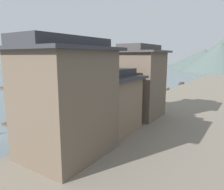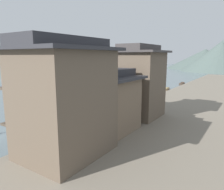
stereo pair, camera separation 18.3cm
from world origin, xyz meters
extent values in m
cube|color=slate|center=(16.18, 30.00, 0.30)|extent=(18.00, 110.00, 0.60)
cube|color=#33281E|center=(-5.05, 11.18, 0.10)|extent=(3.31, 4.67, 0.21)
cube|color=#33281E|center=(-6.26, 13.16, 0.30)|extent=(0.86, 0.72, 0.18)
cube|color=#33281E|center=(-3.85, 9.20, 0.30)|extent=(0.86, 0.72, 0.18)
cube|color=#33281E|center=(-5.39, 10.97, 0.25)|extent=(2.37, 3.83, 0.08)
cube|color=#33281E|center=(-4.72, 11.39, 0.25)|extent=(2.37, 3.83, 0.08)
ellipsoid|color=#4C6B42|center=(-5.05, 11.18, 0.42)|extent=(1.24, 1.35, 0.43)
cube|color=brown|center=(-6.21, 54.98, 0.10)|extent=(1.51, 3.55, 0.21)
cube|color=brown|center=(-6.03, 53.42, 0.30)|extent=(1.04, 0.48, 0.19)
cube|color=brown|center=(-6.40, 56.54, 0.30)|extent=(1.04, 0.48, 0.19)
cube|color=brown|center=(-5.70, 55.04, 0.25)|extent=(0.42, 2.93, 0.08)
cube|color=brown|center=(-6.73, 54.92, 0.25)|extent=(0.42, 2.93, 0.08)
ellipsoid|color=brown|center=(-6.21, 54.98, 0.48)|extent=(1.16, 1.51, 0.55)
cube|color=#423328|center=(5.67, 17.59, 0.14)|extent=(1.67, 4.88, 0.29)
cube|color=#423328|center=(6.08, 19.81, 0.42)|extent=(0.78, 0.49, 0.26)
cube|color=#423328|center=(5.27, 15.37, 0.42)|extent=(0.78, 0.49, 0.26)
cube|color=#423328|center=(5.31, 17.65, 0.33)|extent=(0.86, 4.26, 0.08)
cube|color=#423328|center=(6.03, 17.52, 0.33)|extent=(0.86, 4.26, 0.08)
cube|color=#33281E|center=(-6.92, 18.90, 0.14)|extent=(3.87, 1.70, 0.28)
cube|color=#33281E|center=(-8.61, 19.30, 0.41)|extent=(0.53, 0.83, 0.25)
cube|color=#33281E|center=(-5.22, 18.50, 0.41)|extent=(0.53, 0.83, 0.25)
cube|color=#33281E|center=(-7.00, 18.52, 0.32)|extent=(3.21, 0.83, 0.08)
cube|color=#33281E|center=(-6.83, 19.27, 0.32)|extent=(3.21, 0.83, 0.08)
ellipsoid|color=#4C6B42|center=(-6.92, 18.90, 0.49)|extent=(1.22, 0.99, 0.42)
cube|color=#423328|center=(5.55, 52.18, 0.12)|extent=(1.38, 3.55, 0.25)
cube|color=#423328|center=(5.40, 53.76, 0.36)|extent=(0.98, 0.45, 0.22)
cube|color=#423328|center=(5.70, 50.61, 0.36)|extent=(0.98, 0.45, 0.22)
cube|color=#423328|center=(5.07, 52.14, 0.29)|extent=(0.36, 2.96, 0.08)
cube|color=#423328|center=(6.04, 52.23, 0.29)|extent=(0.36, 2.96, 0.08)
cube|color=#423328|center=(5.56, 28.96, 0.12)|extent=(1.62, 3.80, 0.23)
cube|color=#423328|center=(5.83, 30.63, 0.34)|extent=(0.98, 0.51, 0.21)
cube|color=#423328|center=(5.29, 27.29, 0.34)|extent=(0.98, 0.51, 0.21)
cube|color=#423328|center=(5.09, 29.04, 0.27)|extent=(0.59, 3.15, 0.08)
cube|color=#423328|center=(6.03, 28.88, 0.27)|extent=(0.59, 3.15, 0.08)
cube|color=#232326|center=(5.12, 7.56, 0.11)|extent=(1.97, 4.71, 0.23)
cube|color=#232326|center=(4.73, 9.67, 0.33)|extent=(1.08, 0.54, 0.20)
cube|color=#232326|center=(5.51, 5.46, 0.33)|extent=(1.08, 0.54, 0.20)
cube|color=#232326|center=(4.60, 7.47, 0.27)|extent=(0.82, 4.02, 0.08)
cube|color=#232326|center=(5.65, 7.66, 0.27)|extent=(0.82, 4.02, 0.08)
ellipsoid|color=#4C6B42|center=(5.12, 7.56, 0.51)|extent=(1.28, 1.61, 0.57)
cube|color=brown|center=(5.53, 39.38, 0.11)|extent=(1.77, 4.34, 0.22)
cube|color=brown|center=(5.11, 41.31, 0.31)|extent=(0.86, 0.52, 0.19)
cube|color=brown|center=(5.95, 37.45, 0.31)|extent=(0.86, 0.52, 0.19)
cube|color=brown|center=(5.13, 39.30, 0.26)|extent=(0.87, 3.68, 0.08)
cube|color=brown|center=(5.92, 39.47, 0.26)|extent=(0.87, 3.68, 0.08)
ellipsoid|color=olive|center=(5.53, 39.38, 0.44)|extent=(1.02, 1.27, 0.44)
cube|color=brown|center=(10.74, 1.45, 4.50)|extent=(5.28, 6.37, 7.80)
cube|color=#4D4135|center=(7.75, 1.45, 3.20)|extent=(0.70, 6.37, 0.16)
cube|color=#4D4135|center=(7.75, 1.45, 5.80)|extent=(0.70, 6.37, 0.16)
cube|color=#2D2D33|center=(10.74, 1.45, 8.52)|extent=(6.18, 7.27, 0.24)
cube|color=#2D2D33|center=(10.74, 1.45, 8.99)|extent=(3.17, 7.27, 0.70)
cube|color=#75604C|center=(10.48, 7.65, 3.20)|extent=(4.75, 5.03, 5.20)
cube|color=brown|center=(7.75, 7.65, 3.20)|extent=(0.70, 5.03, 0.16)
cube|color=#2D2D33|center=(10.48, 7.65, 5.92)|extent=(5.65, 5.93, 0.24)
cube|color=#2D2D33|center=(10.48, 7.65, 6.39)|extent=(2.85, 5.93, 0.70)
cube|color=brown|center=(10.64, 13.95, 4.50)|extent=(5.07, 5.19, 7.80)
cube|color=#4D4135|center=(7.75, 13.95, 3.20)|extent=(0.70, 5.19, 0.16)
cube|color=#4D4135|center=(7.75, 13.95, 5.80)|extent=(0.70, 5.19, 0.16)
cube|color=#3D3838|center=(10.64, 13.95, 8.52)|extent=(5.97, 6.09, 0.24)
cube|color=#3D3838|center=(10.64, 13.95, 8.99)|extent=(3.04, 6.09, 0.70)
cylinder|color=#473828|center=(7.53, 6.95, 1.08)|extent=(0.20, 0.20, 0.95)
cylinder|color=#473828|center=(7.53, 18.40, 1.03)|extent=(0.20, 0.20, 0.86)
cylinder|color=#473828|center=(7.53, 29.19, 1.08)|extent=(0.20, 0.20, 0.95)
cone|color=#4C5B56|center=(-3.81, 136.74, 6.09)|extent=(46.58, 46.58, 12.18)
cone|color=#4C5B56|center=(7.82, 114.87, 7.50)|extent=(39.40, 39.40, 15.01)
camera|label=1|loc=(22.01, -9.65, 8.03)|focal=34.22mm
camera|label=2|loc=(22.16, -9.55, 8.03)|focal=34.22mm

